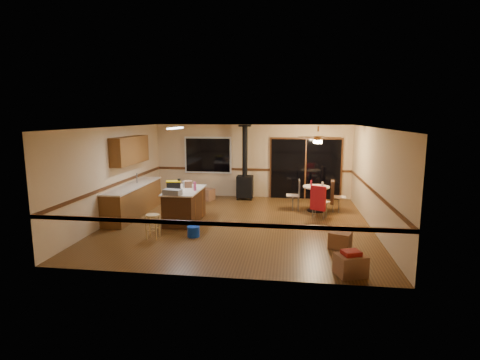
% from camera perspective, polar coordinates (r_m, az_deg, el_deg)
% --- Properties ---
extents(floor, '(7.00, 7.00, 0.00)m').
position_cam_1_polar(floor, '(10.28, -0.23, -6.61)').
color(floor, '#573618').
rests_on(floor, ground).
extents(ceiling, '(7.00, 7.00, 0.00)m').
position_cam_1_polar(ceiling, '(9.87, -0.24, 8.04)').
color(ceiling, silver).
rests_on(ceiling, ground).
extents(wall_back, '(7.00, 0.00, 7.00)m').
position_cam_1_polar(wall_back, '(13.43, 1.84, 2.89)').
color(wall_back, '#CFAF83').
rests_on(wall_back, ground).
extents(wall_front, '(7.00, 0.00, 7.00)m').
position_cam_1_polar(wall_front, '(6.61, -4.44, -4.18)').
color(wall_front, '#CFAF83').
rests_on(wall_front, ground).
extents(wall_left, '(0.00, 7.00, 7.00)m').
position_cam_1_polar(wall_left, '(11.03, -18.55, 0.92)').
color(wall_left, '#CFAF83').
rests_on(wall_left, ground).
extents(wall_right, '(0.00, 7.00, 7.00)m').
position_cam_1_polar(wall_right, '(10.12, 19.79, 0.11)').
color(wall_right, '#CFAF83').
rests_on(wall_right, ground).
extents(chair_rail, '(7.00, 7.00, 0.08)m').
position_cam_1_polar(chair_rail, '(10.04, -0.23, -1.13)').
color(chair_rail, '#4D2913').
rests_on(chair_rail, ground).
extents(window, '(1.72, 0.10, 1.32)m').
position_cam_1_polar(window, '(13.62, -4.91, 3.80)').
color(window, black).
rests_on(window, ground).
extents(sliding_door, '(2.52, 0.10, 2.10)m').
position_cam_1_polar(sliding_door, '(13.36, 9.95, 1.63)').
color(sliding_door, black).
rests_on(sliding_door, ground).
extents(lower_cabinets, '(0.60, 3.00, 0.86)m').
position_cam_1_polar(lower_cabinets, '(11.50, -15.89, -3.01)').
color(lower_cabinets, brown).
rests_on(lower_cabinets, ground).
extents(countertop, '(0.64, 3.04, 0.04)m').
position_cam_1_polar(countertop, '(11.42, -15.99, -0.81)').
color(countertop, beige).
rests_on(countertop, lower_cabinets).
extents(upper_cabinets, '(0.35, 2.00, 0.80)m').
position_cam_1_polar(upper_cabinets, '(11.51, -16.40, 4.38)').
color(upper_cabinets, brown).
rests_on(upper_cabinets, ground).
extents(kitchen_island, '(0.88, 1.68, 0.90)m').
position_cam_1_polar(kitchen_island, '(10.47, -8.41, -3.85)').
color(kitchen_island, '#3A1F0E').
rests_on(kitchen_island, ground).
extents(wood_stove, '(0.55, 0.50, 2.52)m').
position_cam_1_polar(wood_stove, '(13.09, 0.75, 0.20)').
color(wood_stove, black).
rests_on(wood_stove, ground).
extents(ceiling_fan, '(0.24, 0.24, 0.55)m').
position_cam_1_polar(ceiling_fan, '(11.46, 11.79, 6.12)').
color(ceiling_fan, brown).
rests_on(ceiling_fan, ceiling).
extents(fluorescent_strip, '(0.10, 1.20, 0.04)m').
position_cam_1_polar(fluorescent_strip, '(10.56, -9.81, 7.78)').
color(fluorescent_strip, white).
rests_on(fluorescent_strip, ceiling).
extents(toolbox_grey, '(0.49, 0.33, 0.14)m').
position_cam_1_polar(toolbox_grey, '(9.71, -10.26, -1.83)').
color(toolbox_grey, slate).
rests_on(toolbox_grey, kitchen_island).
extents(toolbox_black, '(0.40, 0.27, 0.20)m').
position_cam_1_polar(toolbox_black, '(10.46, -10.09, -0.85)').
color(toolbox_black, black).
rests_on(toolbox_black, kitchen_island).
extents(toolbox_yellow_lid, '(0.43, 0.29, 0.03)m').
position_cam_1_polar(toolbox_yellow_lid, '(10.44, -10.11, -0.22)').
color(toolbox_yellow_lid, gold).
rests_on(toolbox_yellow_lid, toolbox_black).
extents(box_on_island, '(0.27, 0.32, 0.18)m').
position_cam_1_polar(box_on_island, '(10.70, -7.90, -0.61)').
color(box_on_island, brown).
rests_on(box_on_island, kitchen_island).
extents(bottle_dark, '(0.09, 0.09, 0.29)m').
position_cam_1_polar(bottle_dark, '(10.46, -9.25, -0.58)').
color(bottle_dark, black).
rests_on(bottle_dark, kitchen_island).
extents(bottle_pink, '(0.09, 0.09, 0.24)m').
position_cam_1_polar(bottle_pink, '(10.18, -6.90, -0.95)').
color(bottle_pink, '#D84C8C').
rests_on(bottle_pink, kitchen_island).
extents(bottle_white, '(0.08, 0.08, 0.18)m').
position_cam_1_polar(bottle_white, '(10.67, -8.56, -0.65)').
color(bottle_white, white).
rests_on(bottle_white, kitchen_island).
extents(bar_stool, '(0.37, 0.37, 0.58)m').
position_cam_1_polar(bar_stool, '(9.23, -13.14, -6.90)').
color(bar_stool, tan).
rests_on(bar_stool, floor).
extents(blue_bucket, '(0.36, 0.36, 0.25)m').
position_cam_1_polar(blue_bucket, '(9.22, -7.11, -7.78)').
color(blue_bucket, '#0D36B7').
rests_on(blue_bucket, floor).
extents(dining_table, '(0.81, 0.81, 0.78)m').
position_cam_1_polar(dining_table, '(11.68, 11.51, -2.16)').
color(dining_table, black).
rests_on(dining_table, ground).
extents(glass_red, '(0.07, 0.07, 0.17)m').
position_cam_1_polar(glass_red, '(11.71, 10.80, -0.43)').
color(glass_red, '#590C14').
rests_on(glass_red, dining_table).
extents(glass_cream, '(0.08, 0.08, 0.15)m').
position_cam_1_polar(glass_cream, '(11.58, 12.47, -0.64)').
color(glass_cream, beige).
rests_on(glass_cream, dining_table).
extents(chair_left, '(0.42, 0.41, 0.51)m').
position_cam_1_polar(chair_left, '(11.74, 8.59, -1.70)').
color(chair_left, '#C1AA8F').
rests_on(chair_left, ground).
extents(chair_near, '(0.59, 0.61, 0.70)m').
position_cam_1_polar(chair_near, '(10.83, 11.87, -2.72)').
color(chair_near, '#C1AA8F').
rests_on(chair_near, ground).
extents(chair_right, '(0.50, 0.46, 0.70)m').
position_cam_1_polar(chair_right, '(11.78, 14.02, -1.81)').
color(chair_right, '#C1AA8F').
rests_on(chair_right, ground).
extents(box_under_window, '(0.61, 0.56, 0.39)m').
position_cam_1_polar(box_under_window, '(13.11, -5.16, -2.20)').
color(box_under_window, brown).
rests_on(box_under_window, floor).
extents(box_corner_a, '(0.63, 0.58, 0.39)m').
position_cam_1_polar(box_corner_a, '(7.30, 16.50, -12.32)').
color(box_corner_a, brown).
rests_on(box_corner_a, floor).
extents(box_corner_b, '(0.56, 0.52, 0.37)m').
position_cam_1_polar(box_corner_b, '(8.65, 15.02, -8.85)').
color(box_corner_b, brown).
rests_on(box_corner_b, floor).
extents(box_small_red, '(0.38, 0.35, 0.08)m').
position_cam_1_polar(box_small_red, '(7.22, 16.59, -10.59)').
color(box_small_red, maroon).
rests_on(box_small_red, box_corner_a).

